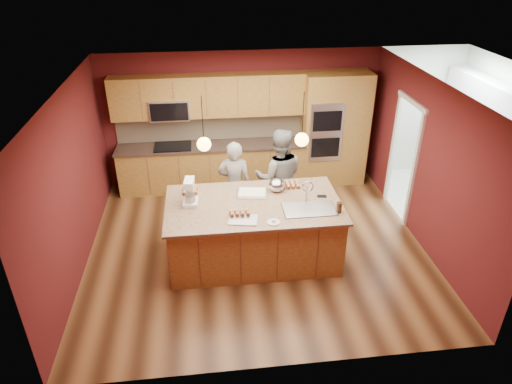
{
  "coord_description": "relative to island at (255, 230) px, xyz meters",
  "views": [
    {
      "loc": [
        -0.76,
        -6.24,
        4.51
      ],
      "look_at": [
        -0.02,
        -0.1,
        1.09
      ],
      "focal_mm": 32.0,
      "sensor_mm": 36.0,
      "label": 1
    }
  ],
  "objects": [
    {
      "name": "island",
      "position": [
        0.0,
        0.0,
        0.0
      ],
      "size": [
        2.68,
        1.5,
        1.37
      ],
      "color": "brown",
      "rests_on": "floor"
    },
    {
      "name": "laundry_room",
      "position": [
        4.42,
        1.48,
        1.45
      ],
      "size": [
        2.6,
        2.7,
        2.7
      ],
      "color": "silver",
      "rests_on": "ground"
    },
    {
      "name": "pendant_left",
      "position": [
        -0.71,
        0.0,
        1.5
      ],
      "size": [
        0.2,
        0.2,
        0.8
      ],
      "color": "black",
      "rests_on": "ceiling"
    },
    {
      "name": "ceiling",
      "position": [
        0.07,
        0.28,
        2.2
      ],
      "size": [
        5.5,
        5.5,
        0.0
      ],
      "primitive_type": "plane",
      "rotation": [
        3.14,
        0.0,
        0.0
      ],
      "color": "white",
      "rests_on": "ground"
    },
    {
      "name": "mixing_bowl",
      "position": [
        0.4,
        0.36,
        0.59
      ],
      "size": [
        0.26,
        0.26,
        0.22
      ],
      "primitive_type": "ellipsoid",
      "color": "#BBBDC3",
      "rests_on": "island"
    },
    {
      "name": "dryer",
      "position": [
        4.29,
        1.86,
        -0.04
      ],
      "size": [
        0.63,
        0.64,
        0.93
      ],
      "primitive_type": "cube",
      "rotation": [
        0.0,
        0.0,
        0.08
      ],
      "color": "white",
      "rests_on": "floor"
    },
    {
      "name": "wall_front",
      "position": [
        0.07,
        -2.22,
        0.85
      ],
      "size": [
        5.5,
        0.0,
        5.5
      ],
      "primitive_type": "plane",
      "rotation": [
        -1.57,
        0.0,
        0.0
      ],
      "color": "#531618",
      "rests_on": "ground"
    },
    {
      "name": "tumbler",
      "position": [
        1.2,
        -0.4,
        0.56
      ],
      "size": [
        0.08,
        0.08,
        0.16
      ],
      "primitive_type": "cylinder",
      "color": "#311D0F",
      "rests_on": "island"
    },
    {
      "name": "wall_left",
      "position": [
        -2.68,
        0.28,
        0.85
      ],
      "size": [
        0.0,
        5.0,
        5.0
      ],
      "primitive_type": "plane",
      "rotation": [
        1.57,
        0.0,
        1.57
      ],
      "color": "#531618",
      "rests_on": "ground"
    },
    {
      "name": "wall_right",
      "position": [
        2.82,
        0.28,
        0.85
      ],
      "size": [
        0.0,
        5.0,
        5.0
      ],
      "primitive_type": "plane",
      "rotation": [
        1.57,
        0.0,
        -1.57
      ],
      "color": "#531618",
      "rests_on": "ground"
    },
    {
      "name": "cupcakes_rack",
      "position": [
        -0.26,
        -0.33,
        0.54
      ],
      "size": [
        0.32,
        0.16,
        0.07
      ],
      "primitive_type": null,
      "color": "tan",
      "rests_on": "island"
    },
    {
      "name": "cooling_rack",
      "position": [
        -0.22,
        -0.45,
        0.49
      ],
      "size": [
        0.45,
        0.36,
        0.02
      ],
      "primitive_type": "cube",
      "rotation": [
        0.0,
        0.0,
        -0.19
      ],
      "color": "silver",
      "rests_on": "island"
    },
    {
      "name": "cupcakes_right",
      "position": [
        0.64,
        0.48,
        0.52
      ],
      "size": [
        0.33,
        0.25,
        0.07
      ],
      "primitive_type": null,
      "color": "tan",
      "rests_on": "island"
    },
    {
      "name": "floor",
      "position": [
        0.07,
        0.28,
        -0.5
      ],
      "size": [
        5.5,
        5.5,
        0.0
      ],
      "primitive_type": "plane",
      "color": "#3F2312",
      "rests_on": "ground"
    },
    {
      "name": "cabinet_run",
      "position": [
        -0.61,
        2.53,
        0.48
      ],
      "size": [
        3.74,
        0.64,
        2.3
      ],
      "color": "brown",
      "rests_on": "floor"
    },
    {
      "name": "cupcakes_left",
      "position": [
        -0.98,
        0.48,
        0.52
      ],
      "size": [
        0.25,
        0.25,
        0.08
      ],
      "primitive_type": null,
      "color": "tan",
      "rests_on": "island"
    },
    {
      "name": "pendant_right",
      "position": [
        0.68,
        0.0,
        1.5
      ],
      "size": [
        0.2,
        0.2,
        0.8
      ],
      "color": "black",
      "rests_on": "ceiling"
    },
    {
      "name": "washer",
      "position": [
        4.25,
        1.07,
        0.05
      ],
      "size": [
        0.8,
        0.82,
        1.11
      ],
      "primitive_type": "cube",
      "rotation": [
        0.0,
        0.0,
        0.17
      ],
      "color": "white",
      "rests_on": "floor"
    },
    {
      "name": "wall_back",
      "position": [
        0.07,
        2.78,
        0.85
      ],
      "size": [
        5.5,
        0.0,
        5.5
      ],
      "primitive_type": "plane",
      "rotation": [
        1.57,
        0.0,
        0.0
      ],
      "color": "#531618",
      "rests_on": "ground"
    },
    {
      "name": "oven_column",
      "position": [
        1.91,
        2.48,
        0.65
      ],
      "size": [
        1.3,
        0.62,
        2.3
      ],
      "color": "brown",
      "rests_on": "floor"
    },
    {
      "name": "doorway_trim",
      "position": [
        2.8,
        1.08,
        0.55
      ],
      "size": [
        0.08,
        1.11,
        2.2
      ],
      "primitive_type": null,
      "color": "silver",
      "rests_on": "wall_right"
    },
    {
      "name": "phone",
      "position": [
        1.07,
        0.09,
        0.49
      ],
      "size": [
        0.15,
        0.1,
        0.01
      ],
      "primitive_type": "cube",
      "rotation": [
        0.0,
        0.0,
        -0.15
      ],
      "color": "black",
      "rests_on": "island"
    },
    {
      "name": "plate",
      "position": [
        0.2,
        -0.56,
        0.49
      ],
      "size": [
        0.19,
        0.19,
        0.01
      ],
      "primitive_type": "cylinder",
      "color": "silver",
      "rests_on": "island"
    },
    {
      "name": "person_right",
      "position": [
        0.54,
        1.0,
        0.39
      ],
      "size": [
        0.93,
        0.75,
        1.78
      ],
      "primitive_type": "imported",
      "rotation": [
        0.0,
        0.0,
        3.04
      ],
      "color": "slate",
      "rests_on": "floor"
    },
    {
      "name": "stand_mixer",
      "position": [
        -0.97,
        0.11,
        0.66
      ],
      "size": [
        0.24,
        0.32,
        0.41
      ],
      "rotation": [
        0.0,
        0.0,
        -0.09
      ],
      "color": "white",
      "rests_on": "island"
    },
    {
      "name": "person_left",
      "position": [
        -0.23,
        1.0,
        0.29
      ],
      "size": [
        0.64,
        0.49,
        1.6
      ],
      "primitive_type": "imported",
      "rotation": [
        0.0,
        0.0,
        2.95
      ],
      "color": "black",
      "rests_on": "floor"
    },
    {
      "name": "sheet_cake",
      "position": [
        -0.01,
        0.29,
        0.51
      ],
      "size": [
        0.53,
        0.42,
        0.05
      ],
      "rotation": [
        0.0,
        0.0,
        -0.14
      ],
      "color": "white",
      "rests_on": "island"
    }
  ]
}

